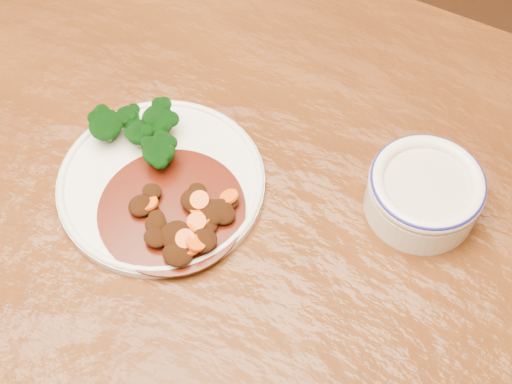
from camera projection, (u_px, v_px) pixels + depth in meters
The scene contains 5 objects.
dining_table at pixel (138, 222), 0.89m from camera, with size 1.51×0.91×0.75m.
dinner_plate at pixel (161, 182), 0.82m from camera, with size 0.24×0.24×0.02m.
broccoli_florets at pixel (139, 131), 0.82m from camera, with size 0.11×0.08×0.04m.
mince_stew at pixel (183, 217), 0.78m from camera, with size 0.16×0.16×0.03m.
dip_bowl at pixel (424, 192), 0.78m from camera, with size 0.13×0.13×0.06m.
Camera 1 is at (0.35, -0.32, 1.44)m, focal length 50.00 mm.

